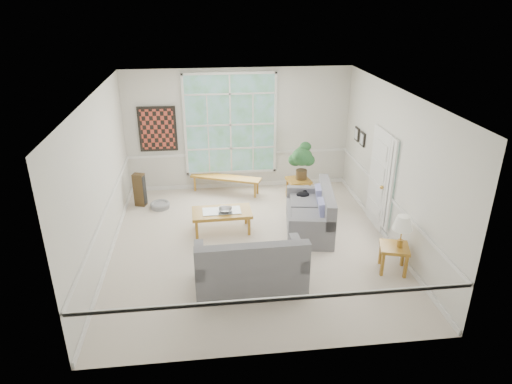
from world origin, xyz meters
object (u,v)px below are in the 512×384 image
Objects in this scene: loveseat_front at (250,260)px; coffee_table at (222,221)px; end_table at (298,189)px; side_table at (393,258)px; loveseat_right at (309,210)px.

loveseat_front reaches higher than coffee_table.
end_table is (1.52, 3.38, -0.24)m from loveseat_front.
coffee_table is 3.49m from side_table.
coffee_table is at bearing 147.94° from side_table.
loveseat_right is at bearing -93.51° from end_table.
loveseat_right is at bearing 50.63° from loveseat_front.
coffee_table is at bearing -143.90° from end_table.
coffee_table is (-0.37, 2.00, -0.27)m from loveseat_front.
side_table is at bearing -33.61° from coffee_table.
loveseat_front reaches higher than end_table.
side_table is (2.59, 0.14, -0.25)m from loveseat_front.
side_table is at bearing 2.12° from loveseat_front.
side_table reaches higher than coffee_table.
loveseat_front is 3.72m from end_table.
loveseat_right reaches higher than end_table.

